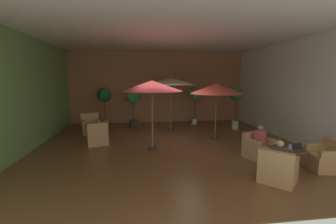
{
  "coord_description": "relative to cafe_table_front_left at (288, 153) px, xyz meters",
  "views": [
    {
      "loc": [
        -1.18,
        -8.44,
        2.57
      ],
      "look_at": [
        0.0,
        0.49,
        1.24
      ],
      "focal_mm": 24.57,
      "sensor_mm": 36.0,
      "label": 1
    }
  ],
  "objects": [
    {
      "name": "potted_tree_mid_right",
      "position": [
        -5.91,
        6.75,
        1.07
      ],
      "size": [
        0.74,
        0.74,
        2.07
      ],
      "color": "#A96740",
      "rests_on": "ground_plane"
    },
    {
      "name": "open_laptop",
      "position": [
        0.13,
        -0.11,
        0.18
      ],
      "size": [
        0.35,
        0.28,
        0.2
      ],
      "color": "#9EA0A5",
      "rests_on": "cafe_table_front_left"
    },
    {
      "name": "armchair_front_left_east",
      "position": [
        1.05,
        -0.16,
        -0.15
      ],
      "size": [
        0.86,
        0.9,
        0.88
      ],
      "color": "tan",
      "rests_on": "ground_plane"
    },
    {
      "name": "potted_tree_right_corner",
      "position": [
        -4.41,
        6.5,
        0.91
      ],
      "size": [
        0.74,
        0.74,
        1.96
      ],
      "color": "#333634",
      "rests_on": "ground_plane"
    },
    {
      "name": "patron_by_window",
      "position": [
        -0.73,
        -0.7,
        0.23
      ],
      "size": [
        0.4,
        0.4,
        0.65
      ],
      "color": "#413536",
      "rests_on": "ground_plane"
    },
    {
      "name": "patio_umbrella_near_wall",
      "position": [
        -2.56,
        5.36,
        1.93
      ],
      "size": [
        2.54,
        2.54,
        2.58
      ],
      "color": "#2D2D2D",
      "rests_on": "ground_plane"
    },
    {
      "name": "armchair_front_right_east",
      "position": [
        -5.75,
        3.24,
        -0.15
      ],
      "size": [
        0.94,
        0.92,
        0.9
      ],
      "color": "tan",
      "rests_on": "ground_plane"
    },
    {
      "name": "wall_right_plain",
      "position": [
        2.02,
        2.71,
        1.56
      ],
      "size": [
        0.08,
        9.86,
        4.07
      ],
      "primitive_type": "cube",
      "color": "silver",
      "rests_on": "ground_plane"
    },
    {
      "name": "iced_drink_cup",
      "position": [
        0.08,
        0.02,
        0.19
      ],
      "size": [
        0.08,
        0.08,
        0.11
      ],
      "primitive_type": "cylinder",
      "color": "silver",
      "rests_on": "cafe_table_front_left"
    },
    {
      "name": "patio_umbrella_center_beige",
      "position": [
        -3.66,
        2.32,
        1.81
      ],
      "size": [
        2.14,
        2.14,
        2.49
      ],
      "color": "#2D2D2D",
      "rests_on": "ground_plane"
    },
    {
      "name": "armchair_front_right_north",
      "position": [
        -6.38,
        5.21,
        -0.14
      ],
      "size": [
        1.01,
        1.0,
        0.93
      ],
      "color": "tan",
      "rests_on": "ground_plane"
    },
    {
      "name": "armchair_front_left_north",
      "position": [
        -0.77,
        -0.73,
        -0.16
      ],
      "size": [
        1.09,
        1.1,
        0.86
      ],
      "color": "tan",
      "rests_on": "ground_plane"
    },
    {
      "name": "potted_tree_left_corner",
      "position": [
        0.72,
        5.16,
        1.09
      ],
      "size": [
        0.67,
        0.67,
        2.11
      ],
      "color": "beige",
      "rests_on": "ground_plane"
    },
    {
      "name": "cafe_table_front_left",
      "position": [
        0.0,
        0.0,
        0.0
      ],
      "size": [
        0.79,
        0.79,
        0.61
      ],
      "color": "black",
      "rests_on": "ground_plane"
    },
    {
      "name": "wall_back_brick",
      "position": [
        -2.98,
        7.6,
        1.56
      ],
      "size": [
        10.08,
        0.08,
        4.07
      ],
      "primitive_type": "cube",
      "color": "#9E6444",
      "rests_on": "ground_plane"
    },
    {
      "name": "cafe_table_front_right",
      "position": [
        -6.05,
        4.23,
        -0.05
      ],
      "size": [
        0.63,
        0.63,
        0.61
      ],
      "color": "black",
      "rests_on": "ground_plane"
    },
    {
      "name": "ground_plane",
      "position": [
        -2.98,
        2.71,
        -0.49
      ],
      "size": [
        10.08,
        9.86,
        0.02
      ],
      "primitive_type": "cube",
      "color": "brown"
    },
    {
      "name": "armchair_front_left_south",
      "position": [
        -0.32,
        1.01,
        -0.17
      ],
      "size": [
        0.98,
        0.95,
        0.81
      ],
      "color": "tan",
      "rests_on": "ground_plane"
    },
    {
      "name": "potted_tree_mid_left",
      "position": [
        -1.02,
        6.72,
        1.1
      ],
      "size": [
        0.75,
        0.75,
        2.08
      ],
      "color": "silver",
      "rests_on": "ground_plane"
    },
    {
      "name": "wall_left_accent",
      "position": [
        -7.98,
        2.71,
        1.56
      ],
      "size": [
        0.08,
        9.86,
        4.07
      ],
      "primitive_type": "cube",
      "color": "#6D9851",
      "rests_on": "ground_plane"
    },
    {
      "name": "ceiling_slab",
      "position": [
        -2.98,
        2.71,
        3.62
      ],
      "size": [
        10.08,
        9.86,
        0.06
      ],
      "primitive_type": "cube",
      "color": "silver",
      "rests_on": "wall_back_brick"
    },
    {
      "name": "patio_umbrella_tall_red",
      "position": [
        -0.92,
        3.49,
        1.66
      ],
      "size": [
        2.19,
        2.19,
        2.36
      ],
      "color": "#2D2D2D",
      "rests_on": "ground_plane"
    },
    {
      "name": "patron_blue_shirt",
      "position": [
        -0.3,
        0.97,
        0.24
      ],
      "size": [
        0.37,
        0.29,
        0.68
      ],
      "color": "#BC484B",
      "rests_on": "ground_plane"
    }
  ]
}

